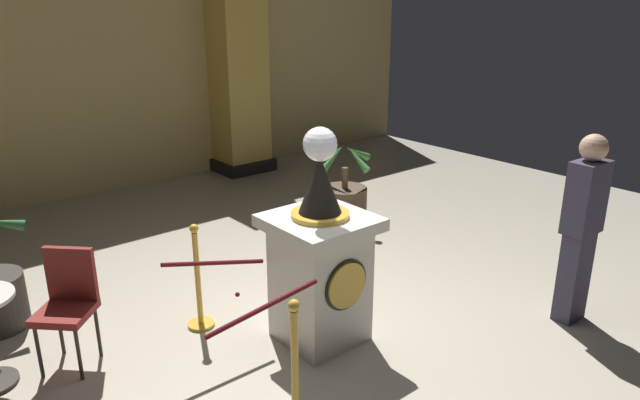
% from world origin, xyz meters
% --- Properties ---
extents(ground_plane, '(12.50, 12.50, 0.00)m').
position_xyz_m(ground_plane, '(0.00, 0.00, 0.00)').
color(ground_plane, '#B2A893').
extents(back_wall, '(12.50, 0.16, 3.95)m').
position_xyz_m(back_wall, '(0.00, 5.31, 1.98)').
color(back_wall, tan).
rests_on(back_wall, ground_plane).
extents(pedestal_clock, '(0.80, 0.80, 1.86)m').
position_xyz_m(pedestal_clock, '(-0.08, -0.09, 0.71)').
color(pedestal_clock, beige).
rests_on(pedestal_clock, ground_plane).
extents(stanchion_near, '(0.24, 0.24, 0.98)m').
position_xyz_m(stanchion_near, '(-0.79, 0.74, 0.34)').
color(stanchion_near, gold).
rests_on(stanchion_near, ground_plane).
extents(stanchion_far, '(0.24, 0.24, 1.05)m').
position_xyz_m(stanchion_far, '(-1.00, -0.95, 0.37)').
color(stanchion_far, gold).
rests_on(stanchion_far, ground_plane).
extents(velvet_rope, '(0.96, 0.99, 0.22)m').
position_xyz_m(velvet_rope, '(-0.90, -0.10, 0.79)').
color(velvet_rope, '#591419').
extents(column_right, '(0.95, 0.95, 3.80)m').
position_xyz_m(column_right, '(2.28, 4.94, 1.88)').
color(column_right, black).
rests_on(column_right, ground_plane).
extents(potted_palm_right, '(0.84, 0.84, 1.08)m').
position_xyz_m(potted_palm_right, '(1.97, 1.88, 0.30)').
color(potted_palm_right, '#4C3828').
rests_on(potted_palm_right, ground_plane).
extents(bystander_guest, '(0.37, 0.23, 1.73)m').
position_xyz_m(bystander_guest, '(1.89, -1.30, 0.93)').
color(bystander_guest, '#383347').
rests_on(bystander_guest, ground_plane).
extents(cafe_chair_red, '(0.57, 0.57, 0.96)m').
position_xyz_m(cafe_chair_red, '(-1.83, 0.91, 0.57)').
color(cafe_chair_red, black).
rests_on(cafe_chair_red, ground_plane).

